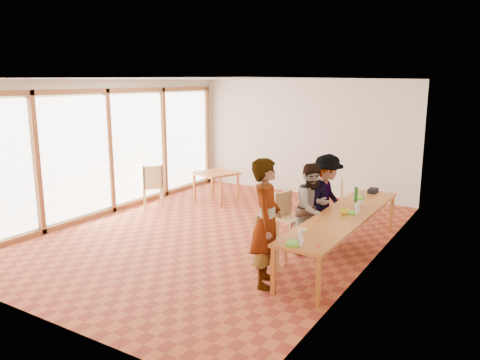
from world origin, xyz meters
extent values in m
plane|color=#A64B28|center=(0.00, 0.00, 0.00)|extent=(8.00, 8.00, 0.00)
cube|color=beige|center=(0.00, 4.00, 1.50)|extent=(6.00, 0.10, 3.00)
cube|color=beige|center=(0.00, -4.00, 1.50)|extent=(6.00, 0.10, 3.00)
cube|color=beige|center=(3.00, 0.00, 1.50)|extent=(0.10, 8.00, 3.00)
cube|color=white|center=(-2.96, 0.00, 1.50)|extent=(0.10, 8.00, 3.00)
cube|color=white|center=(0.00, 0.00, 3.02)|extent=(6.00, 8.00, 0.04)
cube|color=#C1682A|center=(2.50, 0.11, 0.72)|extent=(0.80, 4.00, 0.05)
cube|color=#C1682A|center=(2.16, -1.83, 0.35)|extent=(0.06, 0.06, 0.70)
cube|color=#C1682A|center=(2.16, 2.05, 0.35)|extent=(0.06, 0.06, 0.70)
cube|color=#C1682A|center=(2.84, -1.83, 0.35)|extent=(0.06, 0.06, 0.70)
cube|color=#C1682A|center=(2.84, 2.05, 0.35)|extent=(0.06, 0.06, 0.70)
cube|color=#C1682A|center=(-1.46, 2.04, 0.72)|extent=(0.90, 0.90, 0.05)
cube|color=#C1682A|center=(-1.85, 1.65, 0.35)|extent=(0.05, 0.05, 0.70)
cube|color=#C1682A|center=(-1.85, 2.43, 0.35)|extent=(0.05, 0.05, 0.70)
cube|color=#C1682A|center=(-1.07, 1.65, 0.35)|extent=(0.05, 0.05, 0.70)
cube|color=#C1682A|center=(-1.07, 2.43, 0.35)|extent=(0.05, 0.05, 0.70)
cube|color=tan|center=(1.68, -0.97, 0.42)|extent=(0.45, 0.45, 0.04)
cube|color=tan|center=(1.49, -0.99, 0.66)|extent=(0.08, 0.42, 0.43)
cube|color=tan|center=(1.23, 0.35, 0.41)|extent=(0.43, 0.43, 0.04)
cube|color=tan|center=(1.05, 0.33, 0.63)|extent=(0.07, 0.40, 0.42)
cube|color=tan|center=(1.41, 0.29, 0.45)|extent=(0.55, 0.55, 0.04)
cube|color=tan|center=(1.22, 0.35, 0.70)|extent=(0.18, 0.43, 0.46)
cube|color=tan|center=(1.87, 2.33, 0.42)|extent=(0.53, 0.53, 0.04)
cube|color=tan|center=(1.69, 2.26, 0.66)|extent=(0.18, 0.40, 0.43)
cube|color=tan|center=(-2.50, 0.87, 0.49)|extent=(0.68, 0.68, 0.05)
cube|color=tan|center=(-2.34, 0.72, 0.77)|extent=(0.36, 0.38, 0.50)
imported|color=gray|center=(1.92, -1.59, 0.95)|extent=(0.68, 0.81, 1.90)
imported|color=gray|center=(1.94, 0.04, 0.79)|extent=(0.83, 0.93, 1.58)
imported|color=gray|center=(1.98, 0.60, 0.83)|extent=(0.68, 1.11, 1.67)
cube|color=#57CB23|center=(2.40, -1.69, 0.76)|extent=(0.25, 0.30, 0.03)
cube|color=white|center=(2.49, -1.67, 0.86)|extent=(0.14, 0.25, 0.21)
cube|color=#57CB23|center=(2.60, 0.24, 0.76)|extent=(0.16, 0.23, 0.02)
cube|color=white|center=(2.68, 0.24, 0.84)|extent=(0.07, 0.21, 0.19)
cube|color=#57CB23|center=(2.36, 1.31, 0.76)|extent=(0.25, 0.28, 0.02)
cube|color=white|center=(2.43, 1.34, 0.85)|extent=(0.15, 0.22, 0.19)
imported|color=yellow|center=(2.49, 0.09, 0.80)|extent=(0.13, 0.13, 0.10)
cylinder|color=#1C6E2A|center=(2.40, 1.02, 0.89)|extent=(0.07, 0.07, 0.28)
cylinder|color=silver|center=(2.57, 0.81, 0.80)|extent=(0.07, 0.07, 0.09)
cylinder|color=white|center=(2.31, -1.17, 0.78)|extent=(0.08, 0.08, 0.06)
cube|color=#CD3247|center=(2.73, -1.60, 0.76)|extent=(0.05, 0.10, 0.01)
cube|color=black|center=(2.48, 1.88, 0.80)|extent=(0.16, 0.26, 0.09)
camera|label=1|loc=(4.98, -7.33, 2.97)|focal=35.00mm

